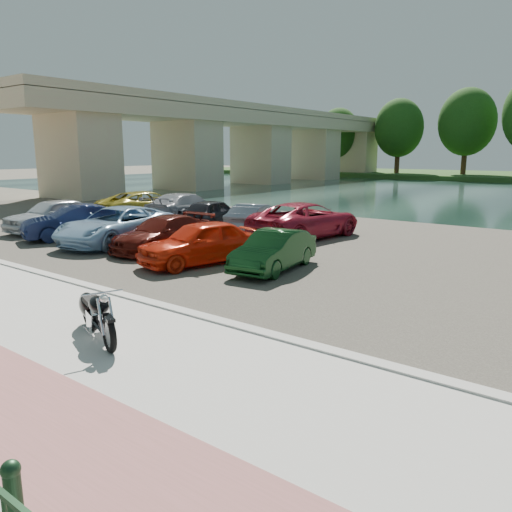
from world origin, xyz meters
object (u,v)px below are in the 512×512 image
(car_1, at_px, (76,222))
(car_0, at_px, (53,215))
(car_2, at_px, (117,226))
(motorcycle, at_px, (95,312))

(car_1, bearing_deg, car_0, -169.52)
(car_0, xyz_separation_m, car_2, (4.96, -0.22, -0.02))
(car_1, bearing_deg, car_2, 27.37)
(car_0, height_order, car_1, car_0)
(motorcycle, height_order, car_0, car_0)
(car_2, bearing_deg, motorcycle, -48.21)
(motorcycle, relative_size, car_2, 0.42)
(car_0, bearing_deg, car_2, -3.18)
(motorcycle, distance_m, car_2, 10.56)
(car_0, distance_m, car_1, 2.63)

